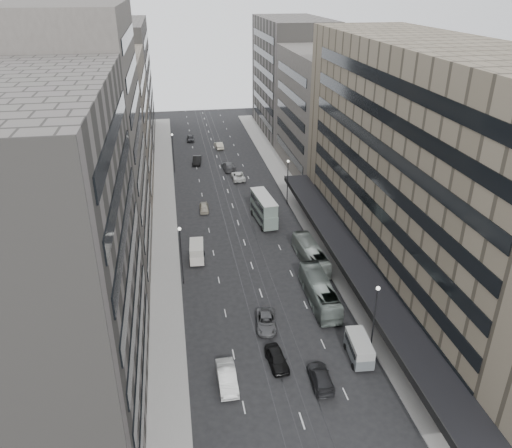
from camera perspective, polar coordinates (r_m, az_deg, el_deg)
ground at (r=58.39m, az=1.99°, el=-12.22°), size 220.00×220.00×0.00m
sidewalk_right at (r=92.43m, az=4.59°, el=3.03°), size 4.00×125.00×0.15m
sidewalk_left at (r=89.85m, az=-10.43°, el=1.96°), size 4.00×125.00×0.15m
department_store at (r=64.88m, az=19.68°, el=5.44°), size 19.20×60.00×30.00m
building_right_mid at (r=104.51m, az=8.04°, el=12.49°), size 15.00×28.00×24.00m
building_right_far at (r=132.42m, az=4.12°, el=16.42°), size 15.00×32.00×28.00m
building_left_a at (r=44.01m, az=-24.00°, el=-5.20°), size 15.00×28.00×30.00m
building_left_b at (r=67.59m, az=-19.60°, el=8.10°), size 15.00×26.00×34.00m
building_left_c at (r=94.51m, az=-16.94°, el=10.49°), size 15.00×28.00×25.00m
building_left_d at (r=126.26m, az=-15.57°, el=15.09°), size 15.00×38.00×28.00m
lamp_right_near at (r=54.04m, az=13.46°, el=-9.73°), size 0.44×0.44×8.32m
lamp_right_far at (r=87.75m, az=3.64°, el=5.38°), size 0.44×0.44×8.32m
lamp_left_near at (r=64.66m, az=-8.57°, el=-2.85°), size 0.44×0.44×8.32m
lamp_left_far at (r=104.45m, az=-9.47°, el=8.51°), size 0.44×0.44×8.32m
bus_near at (r=62.71m, az=7.28°, el=-7.65°), size 2.81×11.28×3.13m
bus_far at (r=70.71m, az=6.26°, el=-3.47°), size 2.93×10.66×2.94m
double_decker at (r=81.80m, az=0.89°, el=1.81°), size 3.31×8.74×4.67m
vw_microbus at (r=55.11m, az=11.71°, el=-13.68°), size 2.46×4.87×2.55m
panel_van at (r=71.48m, az=-6.78°, el=-3.12°), size 2.37×4.45×2.73m
sedan_0 at (r=53.79m, az=2.40°, el=-15.13°), size 2.17×4.61×1.53m
sedan_1 at (r=51.70m, az=-3.34°, el=-17.10°), size 1.85×5.14×1.69m
sedan_2 at (r=58.75m, az=1.16°, el=-11.08°), size 2.93×5.23×1.38m
sedan_3 at (r=52.23m, az=7.39°, el=-16.96°), size 2.24×5.04×1.44m
sedan_4 at (r=87.05m, az=-5.95°, el=1.88°), size 1.72×3.94×1.32m
sedan_5 at (r=110.45m, az=-6.76°, el=7.26°), size 2.35×5.13×1.63m
sedan_6 at (r=100.77m, az=-2.06°, el=5.50°), size 2.50×5.33×1.47m
sedan_7 at (r=106.15m, az=-3.15°, el=6.62°), size 2.66×5.85×1.66m
sedan_8 at (r=127.08m, az=-7.51°, el=9.70°), size 1.80×4.31×1.46m
sedan_9 at (r=120.57m, az=-4.26°, el=8.96°), size 1.94×4.72×1.52m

